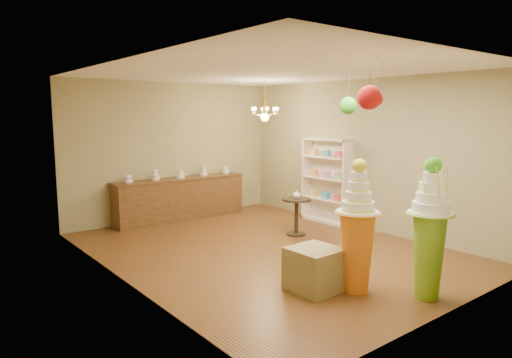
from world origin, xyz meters
TOP-DOWN VIEW (x-y plane):
  - floor at (0.00, 0.00)m, footprint 6.50×6.50m
  - ceiling at (0.00, 0.00)m, footprint 6.50×6.50m
  - wall_back at (0.00, 3.25)m, footprint 5.00×0.04m
  - wall_front at (0.00, -3.25)m, footprint 5.00×0.04m
  - wall_left at (-2.50, 0.00)m, footprint 0.04×6.50m
  - wall_right at (2.50, 0.00)m, footprint 0.04×6.50m
  - pedestal_green at (0.26, -2.85)m, footprint 0.73×0.73m
  - pedestal_orange at (-0.26, -2.15)m, footprint 0.71×0.71m
  - burlap_riser at (-0.66, -1.78)m, footprint 0.63×0.63m
  - sideboard at (0.00, 2.97)m, footprint 3.04×0.54m
  - shelving_unit at (2.34, 0.80)m, footprint 0.33×1.20m
  - round_table at (1.07, 0.40)m, footprint 0.61×0.61m
  - vase at (1.07, 0.40)m, footprint 0.19×0.19m
  - pom_red_left at (-0.49, -2.44)m, footprint 0.28×0.28m
  - pom_green_mid at (0.32, -1.44)m, footprint 0.25×0.25m
  - pom_red_right at (-0.33, -2.42)m, footprint 0.16×0.16m
  - chandelier at (1.21, 1.53)m, footprint 0.63×0.63m

SIDE VIEW (x-z plane):
  - floor at x=0.00m, z-range 0.00..0.00m
  - burlap_riser at x=-0.66m, z-range 0.00..0.57m
  - round_table at x=1.07m, z-range 0.10..0.82m
  - sideboard at x=0.00m, z-range -0.10..1.06m
  - pedestal_orange at x=-0.26m, z-range -0.18..1.57m
  - pedestal_green at x=0.26m, z-range -0.12..1.67m
  - vase at x=1.07m, z-range 0.71..0.88m
  - shelving_unit at x=2.34m, z-range 0.00..1.80m
  - wall_back at x=0.00m, z-range 0.00..3.00m
  - wall_front at x=0.00m, z-range 0.00..3.00m
  - wall_left at x=-2.50m, z-range 0.00..3.00m
  - wall_right at x=2.50m, z-range 0.00..3.00m
  - chandelier at x=1.21m, z-range 1.88..2.73m
  - pom_green_mid at x=0.32m, z-range 2.08..2.78m
  - pom_red_right at x=-0.33m, z-range 2.18..2.78m
  - pom_red_left at x=-0.49m, z-range 2.17..2.82m
  - ceiling at x=0.00m, z-range 3.00..3.00m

